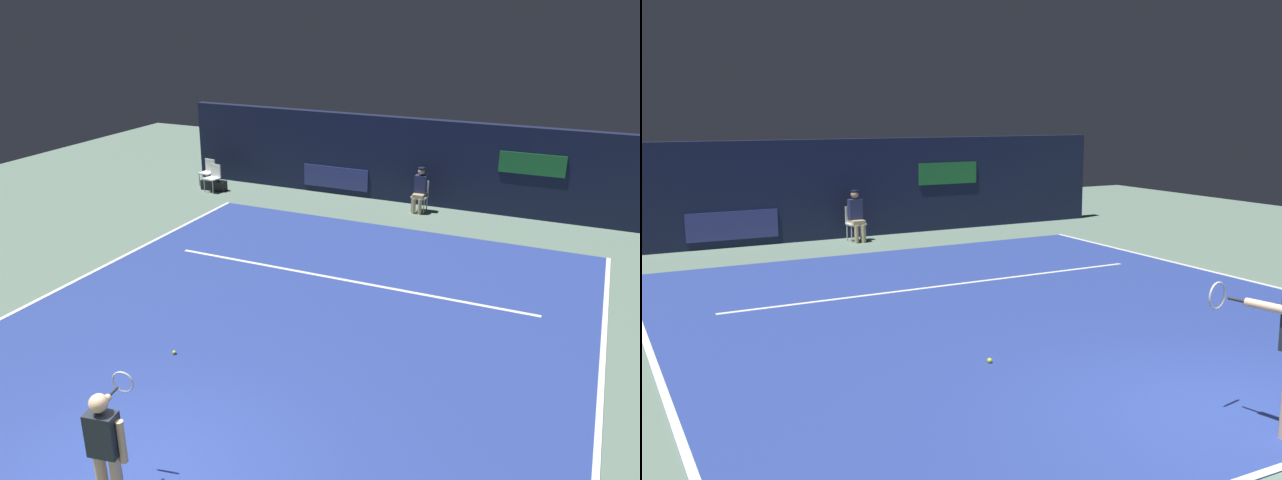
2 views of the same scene
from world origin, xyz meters
The scene contains 8 objects.
ground_plane centered at (0.00, 4.88, 0.00)m, with size 32.04×32.04×0.00m, color slate.
court_surface centered at (0.00, 4.88, 0.01)m, with size 10.89×11.76×0.01m, color navy.
line_sideline_left centered at (5.40, 4.88, 0.01)m, with size 0.10×11.76×0.01m, color white.
line_sideline_right centered at (-5.40, 4.88, 0.01)m, with size 0.10×11.76×0.01m, color white.
line_service centered at (0.00, 6.94, 0.01)m, with size 8.50×0.10×0.01m, color white.
back_wall centered at (0.00, 13.18, 1.30)m, with size 15.80×0.33×2.60m.
line_judge_on_chair centered at (0.19, 12.39, 0.69)m, with size 0.45×0.53×1.32m.
tennis_ball centered at (-1.50, 2.80, 0.05)m, with size 0.07×0.07×0.07m, color #CCE033.
Camera 2 is at (-6.15, -5.05, 3.25)m, focal length 40.72 mm.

